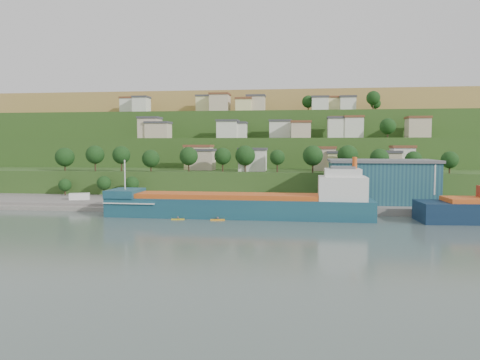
% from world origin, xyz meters
% --- Properties ---
extents(ground, '(500.00, 500.00, 0.00)m').
position_xyz_m(ground, '(0.00, 0.00, 0.00)').
color(ground, '#485753').
rests_on(ground, ground).
extents(quay, '(220.00, 26.00, 4.00)m').
position_xyz_m(quay, '(20.00, 28.00, 0.00)').
color(quay, slate).
rests_on(quay, ground).
extents(pebble_beach, '(40.00, 18.00, 2.40)m').
position_xyz_m(pebble_beach, '(-55.00, 22.00, 0.00)').
color(pebble_beach, slate).
rests_on(pebble_beach, ground).
extents(hillside, '(360.00, 210.87, 96.00)m').
position_xyz_m(hillside, '(0.01, 168.68, 0.09)').
color(hillside, '#284719').
rests_on(hillside, ground).
extents(cargo_ship_near, '(70.39, 11.89, 18.07)m').
position_xyz_m(cargo_ship_near, '(3.96, 8.33, 2.88)').
color(cargo_ship_near, '#153950').
rests_on(cargo_ship_near, ground).
extents(warehouse, '(31.12, 19.20, 12.80)m').
position_xyz_m(warehouse, '(42.00, 29.47, 8.43)').
color(warehouse, navy).
rests_on(warehouse, quay).
extents(caravan, '(6.60, 4.54, 2.84)m').
position_xyz_m(caravan, '(-50.75, 24.54, 2.62)').
color(caravan, white).
rests_on(caravan, pebble_beach).
extents(dinghy, '(3.92, 1.79, 0.76)m').
position_xyz_m(dinghy, '(-42.73, 19.72, 1.58)').
color(dinghy, silver).
rests_on(dinghy, pebble_beach).
extents(kayak_orange, '(3.71, 1.23, 0.91)m').
position_xyz_m(kayak_orange, '(-2.75, 2.22, 0.27)').
color(kayak_orange, orange).
rests_on(kayak_orange, ground).
extents(kayak_yellow, '(3.41, 1.15, 0.84)m').
position_xyz_m(kayak_yellow, '(-13.00, 1.87, 0.25)').
color(kayak_yellow, gold).
rests_on(kayak_yellow, ground).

